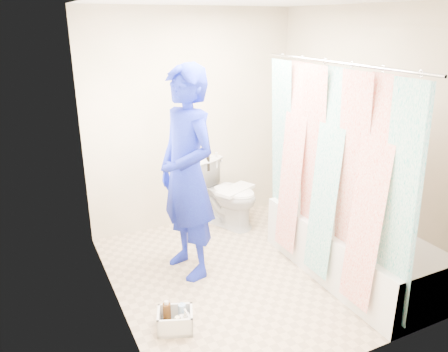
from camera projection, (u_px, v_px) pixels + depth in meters
name	position (u px, v px, depth m)	size (l,w,h in m)	color
floor	(247.00, 273.00, 4.14)	(2.60, 2.60, 0.00)	tan
ceiling	(253.00, 0.00, 3.33)	(2.40, 2.60, 0.02)	silver
wall_back	(192.00, 121.00, 4.83)	(2.40, 0.02, 2.40)	beige
wall_front	(354.00, 206.00, 2.63)	(2.40, 0.02, 2.40)	beige
wall_left	(108.00, 171.00, 3.24)	(0.02, 2.60, 2.40)	beige
wall_right	(358.00, 136.00, 4.23)	(0.02, 2.60, 2.40)	beige
bathtub	(350.00, 248.00, 4.04)	(0.70, 1.75, 0.50)	silver
curtain_rod	(338.00, 63.00, 3.33)	(0.02, 0.02, 1.90)	silver
shower_curtain	(328.00, 177.00, 3.65)	(0.06, 1.75, 1.80)	white
toilet	(227.00, 193.00, 5.01)	(0.43, 0.76, 0.78)	white
tank_lid	(236.00, 190.00, 4.91)	(0.48, 0.21, 0.04)	silver
tank_internals	(210.00, 159.00, 4.97)	(0.18, 0.11, 0.25)	black
plumber	(187.00, 175.00, 3.87)	(0.70, 0.46, 1.93)	#101EA9
cleaning_caddy	(176.00, 321.00, 3.36)	(0.33, 0.30, 0.21)	silver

